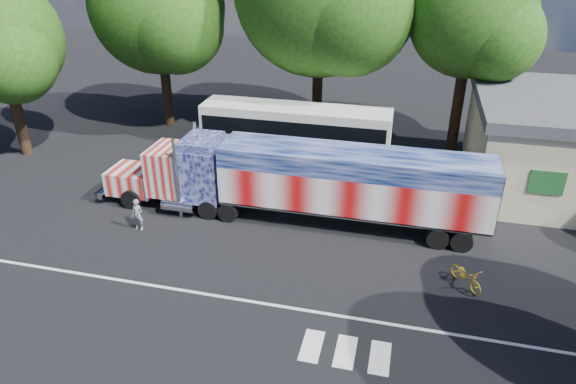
% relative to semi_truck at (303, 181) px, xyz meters
% --- Properties ---
extents(ground, '(100.00, 100.00, 0.00)m').
position_rel_semi_truck_xyz_m(ground, '(-0.56, -3.85, -2.18)').
color(ground, black).
extents(lane_markings, '(30.00, 2.67, 0.01)m').
position_rel_semi_truck_xyz_m(lane_markings, '(1.15, -7.62, -2.17)').
color(lane_markings, silver).
rests_on(lane_markings, ground).
extents(semi_truck, '(19.85, 3.14, 4.23)m').
position_rel_semi_truck_xyz_m(semi_truck, '(0.00, 0.00, 0.00)').
color(semi_truck, black).
rests_on(semi_truck, ground).
extents(coach_bus, '(11.81, 2.75, 3.43)m').
position_rel_semi_truck_xyz_m(coach_bus, '(-2.13, 7.42, -0.40)').
color(coach_bus, white).
rests_on(coach_bus, ground).
extents(woman, '(0.61, 0.42, 1.62)m').
position_rel_semi_truck_xyz_m(woman, '(-7.60, -2.89, -1.37)').
color(woman, slate).
rests_on(woman, ground).
extents(bicycle, '(1.59, 1.84, 0.95)m').
position_rel_semi_truck_xyz_m(bicycle, '(7.70, -3.74, -1.70)').
color(bicycle, gold).
rests_on(bicycle, ground).
extents(tree_w_a, '(7.75, 7.38, 11.01)m').
position_rel_semi_truck_xyz_m(tree_w_a, '(-19.32, 3.96, 5.08)').
color(tree_w_a, black).
rests_on(tree_w_a, ground).
extents(tree_ne_a, '(7.84, 7.46, 12.35)m').
position_rel_semi_truck_xyz_m(tree_ne_a, '(7.78, 11.40, 6.37)').
color(tree_ne_a, black).
rests_on(tree_ne_a, ground).
extents(tree_nw_a, '(9.66, 9.20, 13.11)m').
position_rel_semi_truck_xyz_m(tree_nw_a, '(-12.60, 11.39, 6.28)').
color(tree_nw_a, black).
rests_on(tree_nw_a, ground).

